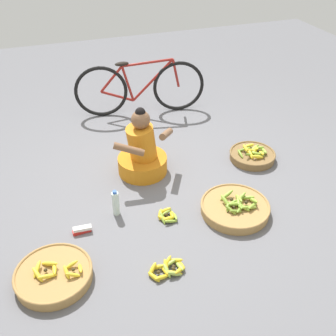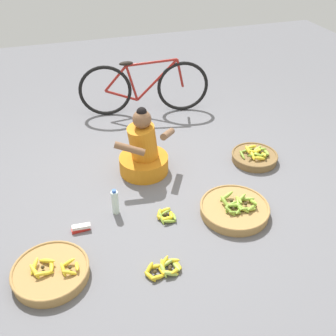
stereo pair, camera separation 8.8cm
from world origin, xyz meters
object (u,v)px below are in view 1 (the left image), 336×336
(banana_basket_front_center, at_px, (235,207))
(loose_bananas_mid_left, at_px, (168,269))
(banana_basket_front_right, at_px, (252,155))
(water_bottle, at_px, (116,203))
(banana_basket_near_vendor, at_px, (54,275))
(vendor_woman_front, at_px, (142,153))
(bicycle_leaning, at_px, (140,88))
(loose_bananas_near_bicycle, at_px, (167,216))
(packet_carton_stack, at_px, (82,230))

(banana_basket_front_center, xyz_separation_m, loose_bananas_mid_left, (-0.82, -0.46, -0.03))
(banana_basket_front_right, height_order, water_bottle, water_bottle)
(banana_basket_near_vendor, bearing_deg, vendor_woman_front, 47.80)
(bicycle_leaning, bearing_deg, water_bottle, -112.26)
(vendor_woman_front, distance_m, bicycle_leaning, 1.37)
(banana_basket_near_vendor, height_order, loose_bananas_mid_left, banana_basket_near_vendor)
(banana_basket_near_vendor, distance_m, loose_bananas_near_bicycle, 1.11)
(vendor_woman_front, xyz_separation_m, banana_basket_front_right, (1.22, -0.17, -0.18))
(vendor_woman_front, relative_size, packet_carton_stack, 4.40)
(banana_basket_front_right, bearing_deg, loose_bananas_mid_left, -139.65)
(banana_basket_near_vendor, bearing_deg, bicycle_leaning, 60.51)
(banana_basket_front_center, relative_size, packet_carton_stack, 3.77)
(banana_basket_near_vendor, distance_m, water_bottle, 0.86)
(banana_basket_near_vendor, bearing_deg, banana_basket_front_center, 8.37)
(banana_basket_near_vendor, height_order, banana_basket_front_right, banana_basket_front_right)
(water_bottle, relative_size, packet_carton_stack, 1.57)
(bicycle_leaning, distance_m, banana_basket_front_right, 1.76)
(loose_bananas_near_bicycle, xyz_separation_m, packet_carton_stack, (-0.77, 0.07, 0.00))
(vendor_woman_front, bearing_deg, water_bottle, -126.47)
(bicycle_leaning, distance_m, water_bottle, 2.06)
(vendor_woman_front, relative_size, bicycle_leaning, 0.45)
(bicycle_leaning, height_order, water_bottle, bicycle_leaning)
(loose_bananas_mid_left, relative_size, water_bottle, 1.22)
(bicycle_leaning, bearing_deg, banana_basket_front_center, -82.82)
(water_bottle, bearing_deg, bicycle_leaning, 67.74)
(bicycle_leaning, height_order, banana_basket_front_center, bicycle_leaning)
(loose_bananas_near_bicycle, xyz_separation_m, water_bottle, (-0.42, 0.21, 0.10))
(banana_basket_front_center, height_order, loose_bananas_mid_left, banana_basket_front_center)
(loose_bananas_near_bicycle, height_order, water_bottle, water_bottle)
(banana_basket_near_vendor, xyz_separation_m, water_bottle, (0.63, 0.59, 0.07))
(banana_basket_near_vendor, bearing_deg, water_bottle, 43.07)
(loose_bananas_mid_left, distance_m, water_bottle, 0.84)
(vendor_woman_front, relative_size, banana_basket_near_vendor, 1.25)
(banana_basket_front_center, bearing_deg, water_bottle, 162.19)
(vendor_woman_front, xyz_separation_m, packet_carton_stack, (-0.76, -0.71, -0.21))
(banana_basket_front_center, xyz_separation_m, water_bottle, (-1.05, 0.34, 0.07))
(bicycle_leaning, height_order, loose_bananas_mid_left, bicycle_leaning)
(banana_basket_front_right, bearing_deg, banana_basket_near_vendor, -156.61)
(vendor_woman_front, distance_m, loose_bananas_near_bicycle, 0.81)
(banana_basket_front_center, height_order, water_bottle, water_bottle)
(banana_basket_front_center, bearing_deg, banana_basket_front_right, 51.29)
(banana_basket_near_vendor, distance_m, banana_basket_front_right, 2.47)
(banana_basket_near_vendor, relative_size, banana_basket_front_center, 0.93)
(banana_basket_front_center, bearing_deg, bicycle_leaning, 97.18)
(banana_basket_front_right, bearing_deg, water_bottle, -166.45)
(vendor_woman_front, distance_m, water_bottle, 0.72)
(packet_carton_stack, bearing_deg, banana_basket_front_right, 15.16)
(loose_bananas_near_bicycle, relative_size, packet_carton_stack, 1.14)
(water_bottle, distance_m, packet_carton_stack, 0.38)
(loose_bananas_mid_left, bearing_deg, packet_carton_stack, 131.30)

